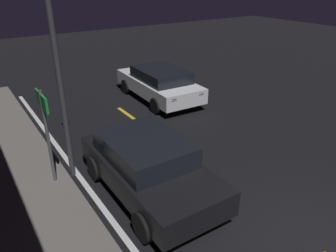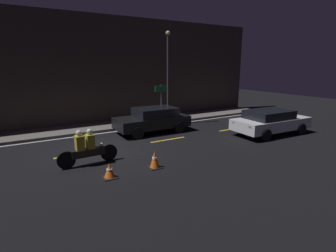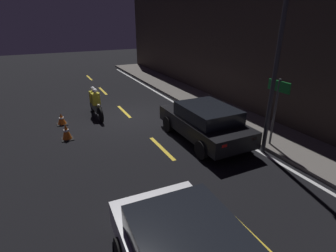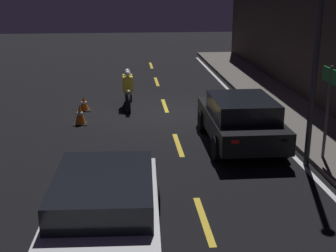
# 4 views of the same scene
# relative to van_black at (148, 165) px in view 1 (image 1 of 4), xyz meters

# --- Properties ---
(lane_dash_d) EXTENTS (2.00, 0.14, 0.01)m
(lane_dash_d) POSITION_rel_van_black_xyz_m (-0.06, -1.79, -0.75)
(lane_dash_d) COLOR gold
(lane_dash_d) RESTS_ON ground
(lane_dash_e) EXTENTS (2.00, 0.14, 0.01)m
(lane_dash_e) POSITION_rel_van_black_xyz_m (4.44, -1.79, -0.75)
(lane_dash_e) COLOR gold
(lane_dash_e) RESTS_ON ground
(van_black) EXTENTS (4.15, 2.02, 1.40)m
(van_black) POSITION_rel_van_black_xyz_m (0.00, 0.00, 0.00)
(van_black) COLOR black
(van_black) RESTS_ON ground
(sedan_white) EXTENTS (4.48, 2.14, 1.36)m
(sedan_white) POSITION_rel_van_black_xyz_m (5.38, -3.70, -0.02)
(sedan_white) COLOR silver
(sedan_white) RESTS_ON ground
(shop_sign) EXTENTS (0.90, 0.08, 2.40)m
(shop_sign) POSITION_rel_van_black_xyz_m (1.58, 1.83, 1.06)
(shop_sign) COLOR #4C4C51
(shop_sign) RESTS_ON raised_curb
(street_lamp) EXTENTS (0.28, 0.28, 5.76)m
(street_lamp) POSITION_rel_van_black_xyz_m (1.78, 1.32, 2.48)
(street_lamp) COLOR #333338
(street_lamp) RESTS_ON ground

